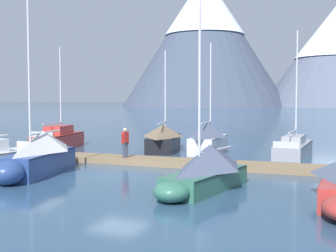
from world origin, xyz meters
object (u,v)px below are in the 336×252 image
object	(u,v)px
sailboat_mid_dock_port	(38,154)
sailboat_far_berth	(209,138)
sailboat_mid_dock_starboard	(164,138)
sailboat_nearest_berth	(61,138)
person_on_dock	(125,141)
sailboat_outer_slip	(205,169)
sailboat_end_of_dock	(295,147)

from	to	relation	value
sailboat_mid_dock_port	sailboat_far_berth	size ratio (longest dim) A/B	1.16
sailboat_mid_dock_starboard	sailboat_nearest_berth	bearing A→B (deg)	-170.97
sailboat_nearest_berth	sailboat_far_berth	world-z (taller)	sailboat_nearest_berth
person_on_dock	sailboat_far_berth	bearing A→B (deg)	66.92
sailboat_nearest_berth	sailboat_outer_slip	size ratio (longest dim) A/B	1.01
sailboat_nearest_berth	sailboat_far_berth	xyz separation A→B (m)	(11.12, 1.36, 0.30)
sailboat_mid_dock_port	sailboat_mid_dock_starboard	bearing A→B (deg)	82.47
sailboat_mid_dock_starboard	sailboat_far_berth	world-z (taller)	sailboat_far_berth
sailboat_mid_dock_starboard	sailboat_mid_dock_port	bearing A→B (deg)	-97.53
sailboat_far_berth	person_on_dock	size ratio (longest dim) A/B	4.36
sailboat_nearest_berth	sailboat_outer_slip	distance (m)	18.25
sailboat_nearest_berth	sailboat_end_of_dock	distance (m)	16.78
sailboat_mid_dock_port	sailboat_outer_slip	size ratio (longest dim) A/B	1.17
sailboat_nearest_berth	sailboat_end_of_dock	bearing A→B (deg)	7.62
sailboat_end_of_dock	sailboat_mid_dock_starboard	bearing A→B (deg)	-173.64
sailboat_mid_dock_port	person_on_dock	size ratio (longest dim) A/B	5.08
person_on_dock	sailboat_end_of_dock	bearing A→B (deg)	42.02
sailboat_mid_dock_starboard	sailboat_outer_slip	distance (m)	13.81
sailboat_far_berth	sailboat_nearest_berth	bearing A→B (deg)	-173.05
sailboat_mid_dock_port	person_on_dock	bearing A→B (deg)	68.66
sailboat_mid_dock_starboard	sailboat_outer_slip	xyz separation A→B (m)	(6.95, -11.93, -0.00)
sailboat_mid_dock_port	sailboat_mid_dock_starboard	world-z (taller)	sailboat_mid_dock_port
sailboat_nearest_berth	sailboat_mid_dock_starboard	world-z (taller)	sailboat_nearest_berth
sailboat_mid_dock_port	sailboat_outer_slip	distance (m)	8.49
sailboat_end_of_dock	sailboat_far_berth	bearing A→B (deg)	-171.04
sailboat_mid_dock_port	sailboat_end_of_dock	bearing A→B (deg)	50.61
sailboat_far_berth	sailboat_mid_dock_port	bearing A→B (deg)	-112.33
sailboat_far_berth	sailboat_end_of_dock	world-z (taller)	sailboat_end_of_dock
sailboat_far_berth	sailboat_end_of_dock	bearing A→B (deg)	8.96
sailboat_mid_dock_port	sailboat_end_of_dock	world-z (taller)	sailboat_mid_dock_port
sailboat_mid_dock_starboard	sailboat_end_of_dock	bearing A→B (deg)	6.36
sailboat_outer_slip	sailboat_mid_dock_port	bearing A→B (deg)	177.72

